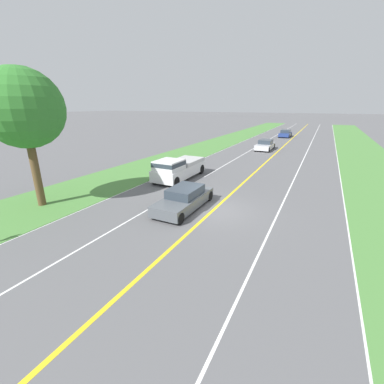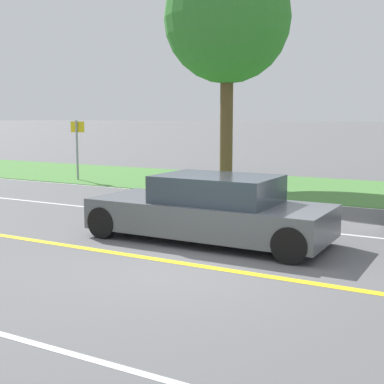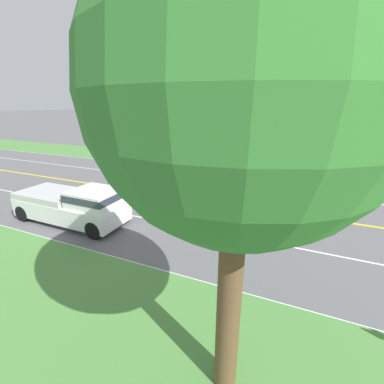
{
  "view_description": "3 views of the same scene",
  "coord_description": "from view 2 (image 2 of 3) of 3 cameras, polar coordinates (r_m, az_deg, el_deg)",
  "views": [
    {
      "loc": [
        -5.21,
        13.09,
        5.9
      ],
      "look_at": [
        1.47,
        -0.08,
        0.87
      ],
      "focal_mm": 24.0,
      "sensor_mm": 36.0,
      "label": 1
    },
    {
      "loc": [
        -7.44,
        -4.1,
        2.44
      ],
      "look_at": [
        1.58,
        0.92,
        0.95
      ],
      "focal_mm": 50.0,
      "sensor_mm": 36.0,
      "label": 2
    },
    {
      "loc": [
        13.57,
        4.96,
        5.59
      ],
      "look_at": [
        1.93,
        -0.04,
        1.19
      ],
      "focal_mm": 24.0,
      "sensor_mm": 36.0,
      "label": 3
    }
  ],
  "objects": [
    {
      "name": "ego_car",
      "position": [
        10.39,
        2.0,
        -1.95
      ],
      "size": [
        1.86,
        4.71,
        1.3
      ],
      "color": "#51565B",
      "rests_on": "ground"
    },
    {
      "name": "lane_dash_same_dir",
      "position": [
        11.94,
        8.37,
        -3.66
      ],
      "size": [
        0.1,
        160.0,
        0.01
      ],
      "primitive_type": "cube",
      "color": "white",
      "rests_on": "ground"
    },
    {
      "name": "ground_plane",
      "position": [
        8.84,
        0.21,
        -7.81
      ],
      "size": [
        400.0,
        400.0,
        0.0
      ],
      "primitive_type": "plane",
      "color": "#5B5B5E"
    },
    {
      "name": "dog",
      "position": [
        11.29,
        7.27,
        -1.67
      ],
      "size": [
        0.43,
        1.02,
        0.81
      ],
      "rotation": [
        0.0,
        0.0,
        -0.33
      ],
      "color": "brown",
      "rests_on": "ground"
    },
    {
      "name": "street_sign",
      "position": [
        20.58,
        -12.14,
        5.21
      ],
      "size": [
        0.11,
        0.64,
        2.26
      ],
      "color": "gray",
      "rests_on": "ground"
    },
    {
      "name": "grass_verge_right",
      "position": [
        18.08,
        15.69,
        0.18
      ],
      "size": [
        6.0,
        160.0,
        0.03
      ],
      "primitive_type": "cube",
      "color": "#4C843D",
      "rests_on": "ground"
    },
    {
      "name": "lane_dash_oncoming",
      "position": [
        6.19,
        -16.23,
        -15.3
      ],
      "size": [
        0.1,
        160.0,
        0.01
      ],
      "primitive_type": "cube",
      "color": "white",
      "rests_on": "ground"
    },
    {
      "name": "centre_divider_line",
      "position": [
        8.84,
        0.21,
        -7.79
      ],
      "size": [
        0.18,
        160.0,
        0.01
      ],
      "primitive_type": "cube",
      "color": "yellow",
      "rests_on": "ground"
    },
    {
      "name": "roadside_tree_right_near",
      "position": [
        19.34,
        3.79,
        17.82
      ],
      "size": [
        4.38,
        4.38,
        7.91
      ],
      "color": "brown",
      "rests_on": "ground"
    },
    {
      "name": "lane_edge_line_right",
      "position": [
        15.21,
        13.05,
        -1.23
      ],
      "size": [
        0.14,
        160.0,
        0.01
      ],
      "primitive_type": "cube",
      "color": "white",
      "rests_on": "ground"
    }
  ]
}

